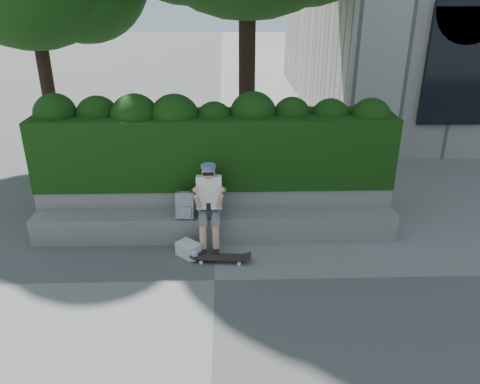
{
  "coord_description": "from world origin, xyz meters",
  "views": [
    {
      "loc": [
        0.19,
        -5.66,
        3.89
      ],
      "look_at": [
        0.4,
        1.0,
        0.95
      ],
      "focal_mm": 35.0,
      "sensor_mm": 36.0,
      "label": 1
    }
  ],
  "objects_px": {
    "person": "(209,202)",
    "skateboard": "(221,257)",
    "backpack_plaid": "(185,205)",
    "backpack_ground": "(188,249)"
  },
  "relations": [
    {
      "from": "person",
      "to": "skateboard",
      "type": "relative_size",
      "value": 1.63
    },
    {
      "from": "person",
      "to": "backpack_ground",
      "type": "height_order",
      "value": "person"
    },
    {
      "from": "skateboard",
      "to": "backpack_plaid",
      "type": "height_order",
      "value": "backpack_plaid"
    },
    {
      "from": "person",
      "to": "skateboard",
      "type": "xyz_separation_m",
      "value": [
        0.17,
        -0.56,
        -0.68
      ]
    },
    {
      "from": "backpack_plaid",
      "to": "backpack_ground",
      "type": "relative_size",
      "value": 1.23
    },
    {
      "from": "person",
      "to": "backpack_ground",
      "type": "xyz_separation_m",
      "value": [
        -0.33,
        -0.37,
        -0.64
      ]
    },
    {
      "from": "backpack_ground",
      "to": "person",
      "type": "bearing_deg",
      "value": 90.42
    },
    {
      "from": "skateboard",
      "to": "backpack_plaid",
      "type": "distance_m",
      "value": 1.04
    },
    {
      "from": "person",
      "to": "backpack_ground",
      "type": "relative_size",
      "value": 3.99
    },
    {
      "from": "person",
      "to": "backpack_ground",
      "type": "distance_m",
      "value": 0.81
    }
  ]
}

